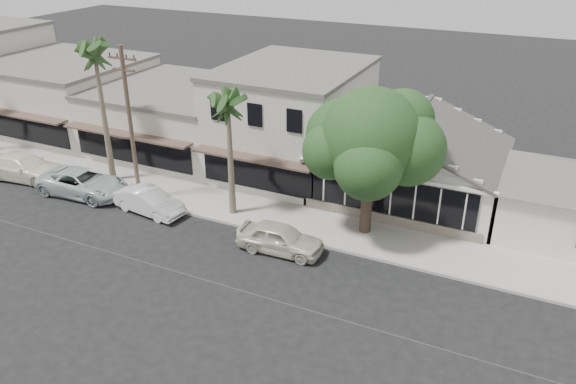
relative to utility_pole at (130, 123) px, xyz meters
The scene contains 15 objects.
ground 11.44m from the utility_pole, 30.02° to the right, with size 140.00×140.00×0.00m, color black.
sidewalk_north 5.06m from the utility_pole, 57.17° to the left, with size 90.00×3.50×0.15m, color #9E9991.
corner_shop 15.93m from the utility_pole, 27.45° to the left, with size 10.40×8.60×5.10m.
side_cottage 23.31m from the utility_pole, 15.84° to the left, with size 6.00×6.00×3.00m, color silver.
row_building_near 10.36m from the utility_pole, 54.14° to the left, with size 8.00×10.00×6.50m, color silver.
row_building_midnear 9.23m from the utility_pole, 109.87° to the left, with size 10.00×10.00×4.20m, color #BDB6A9.
row_building_midfar 16.01m from the utility_pole, 148.42° to the left, with size 11.00×10.00×5.00m, color silver.
utility_pole is the anchor object (origin of this frame).
car_0 10.76m from the utility_pole, ahead, with size 1.74×4.33×1.48m, color beige.
car_1 4.45m from the utility_pole, 32.44° to the right, with size 1.47×4.23×1.39m, color silver.
car_2 5.40m from the utility_pole, 167.87° to the right, with size 2.54×5.51×1.53m, color #B1BEBC.
car_3 9.43m from the utility_pole, behind, with size 2.23×5.50×1.60m, color white.
shade_tree 13.20m from the utility_pole, ahead, with size 7.02×6.35×7.79m.
palm_east 6.06m from the utility_pole, ahead, with size 3.07×3.07×7.51m.
palm_mid 4.73m from the utility_pole, 155.90° to the left, with size 2.69×2.69×9.19m.
Camera 1 is at (11.35, -17.58, 14.78)m, focal length 35.00 mm.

